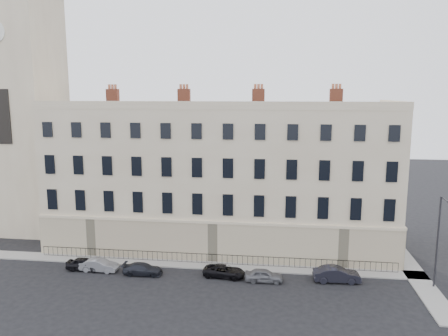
{
  "coord_description": "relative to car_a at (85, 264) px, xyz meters",
  "views": [
    {
      "loc": [
        0.32,
        -34.63,
        16.56
      ],
      "look_at": [
        -5.4,
        10.0,
        8.81
      ],
      "focal_mm": 35.0,
      "sensor_mm": 36.0,
      "label": 1
    }
  ],
  "objects": [
    {
      "name": "car_a",
      "position": [
        0.0,
        0.0,
        0.0
      ],
      "size": [
        3.48,
        1.44,
        1.18
      ],
      "primitive_type": "imported",
      "rotation": [
        0.0,
        0.0,
        1.56
      ],
      "color": "black",
      "rests_on": "ground"
    },
    {
      "name": "pavement_east_return",
      "position": [
        30.75,
        5.49,
        -0.53
      ],
      "size": [
        2.0,
        24.0,
        0.12
      ],
      "primitive_type": "cube",
      "color": "gray",
      "rests_on": "ground"
    },
    {
      "name": "car_f",
      "position": [
        23.35,
        0.36,
        0.09
      ],
      "size": [
        4.2,
        1.69,
        1.36
      ],
      "primitive_type": "imported",
      "rotation": [
        0.0,
        0.0,
        1.63
      ],
      "color": "black",
      "rests_on": "ground"
    },
    {
      "name": "terrace",
      "position": [
        11.78,
        9.46,
        6.91
      ],
      "size": [
        36.22,
        12.22,
        17.0
      ],
      "color": "#C9B595",
      "rests_on": "ground"
    },
    {
      "name": "ground",
      "position": [
        17.75,
        -2.51,
        -0.59
      ],
      "size": [
        160.0,
        160.0,
        0.0
      ],
      "primitive_type": "plane",
      "color": "black",
      "rests_on": "ground"
    },
    {
      "name": "car_b",
      "position": [
        1.47,
        -0.08,
        -0.0
      ],
      "size": [
        3.62,
        1.38,
        1.18
      ],
      "primitive_type": "imported",
      "rotation": [
        0.0,
        0.0,
        1.53
      ],
      "color": "gray",
      "rests_on": "ground"
    },
    {
      "name": "streetlamp",
      "position": [
        31.53,
        0.08,
        3.89
      ],
      "size": [
        0.32,
        1.75,
        8.08
      ],
      "rotation": [
        0.0,
        0.0,
        -0.09
      ],
      "color": "#2F2E33",
      "rests_on": "ground"
    },
    {
      "name": "railings",
      "position": [
        11.75,
        2.89,
        -0.04
      ],
      "size": [
        35.0,
        0.04,
        0.96
      ],
      "color": "black",
      "rests_on": "ground"
    },
    {
      "name": "car_c",
      "position": [
        5.79,
        -0.33,
        -0.06
      ],
      "size": [
        3.72,
        1.62,
        1.07
      ],
      "primitive_type": "imported",
      "rotation": [
        0.0,
        0.0,
        1.61
      ],
      "color": "black",
      "rests_on": "ground"
    },
    {
      "name": "car_e",
      "position": [
        16.96,
        -0.45,
        -0.01
      ],
      "size": [
        3.42,
        1.42,
        1.16
      ],
      "primitive_type": "imported",
      "rotation": [
        0.0,
        0.0,
        1.59
      ],
      "color": "slate",
      "rests_on": "ground"
    },
    {
      "name": "church_tower",
      "position": [
        -12.25,
        11.49,
        18.07
      ],
      "size": [
        8.0,
        8.13,
        44.0
      ],
      "color": "#C9B595",
      "rests_on": "ground"
    },
    {
      "name": "pavement_terrace",
      "position": [
        7.75,
        2.49,
        -0.53
      ],
      "size": [
        48.0,
        2.0,
        0.12
      ],
      "primitive_type": "cube",
      "color": "gray",
      "rests_on": "ground"
    },
    {
      "name": "car_d",
      "position": [
        13.3,
        0.13,
        -0.06
      ],
      "size": [
        3.97,
        2.14,
        1.06
      ],
      "primitive_type": "imported",
      "rotation": [
        0.0,
        0.0,
        1.47
      ],
      "color": "black",
      "rests_on": "ground"
    }
  ]
}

